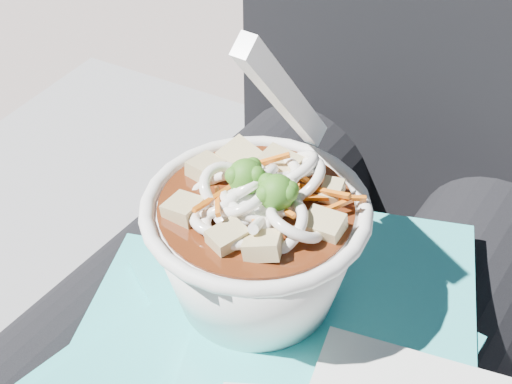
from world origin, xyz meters
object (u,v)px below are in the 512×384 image
Objects in this scene: lap at (256,378)px; person_body at (322,272)px; udon_bowl at (256,236)px; plastic_bag at (277,350)px.

lap is 0.49× the size of person_body.
person_body reaches higher than udon_bowl.
plastic_bag is at bearing -75.13° from person_body.
lap is at bearing -57.28° from udon_bowl.
person_body is 5.26× the size of udon_bowl.
udon_bowl is (-0.00, 0.01, 0.14)m from lap.
plastic_bag is at bearing -38.91° from udon_bowl.
person_body is at bearing 87.46° from udon_bowl.
person_body is at bearing 104.87° from plastic_bag.
udon_bowl is (-0.03, 0.03, 0.06)m from plastic_bag.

